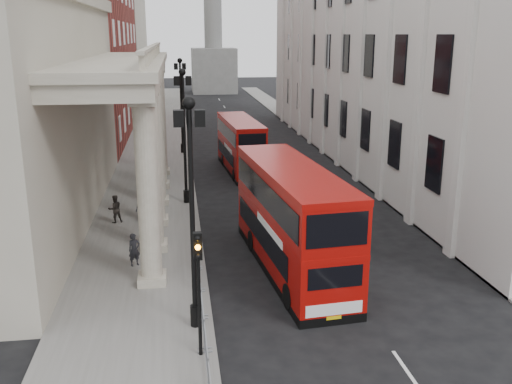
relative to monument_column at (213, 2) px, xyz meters
name	(u,v)px	position (x,y,z in m)	size (l,w,h in m)	color
sidewalk_west	(154,169)	(-9.00, -62.00, -15.92)	(6.00, 140.00, 0.12)	slate
sidewalk_east	(354,163)	(7.50, -62.00, -15.92)	(3.00, 140.00, 0.12)	slate
kerb	(191,168)	(-6.05, -62.00, -15.91)	(0.20, 140.00, 0.14)	slate
portico_building	(3,117)	(-16.50, -74.00, -9.98)	(9.00, 28.00, 12.00)	gray
brick_building	(81,28)	(-16.50, -44.00, -4.98)	(9.00, 32.00, 22.00)	maroon
west_building_far	(113,37)	(-16.50, -12.00, -5.98)	(9.00, 30.00, 20.00)	gray
east_building	(383,8)	(10.00, -60.00, -3.48)	(8.00, 55.00, 25.00)	beige
monument_column	(213,2)	(0.00, 0.00, 0.00)	(8.00, 8.00, 54.20)	#60605E
lamp_post_south	(192,200)	(-6.60, -88.00, -11.07)	(1.05, 0.44, 8.32)	black
lamp_post_mid	(184,127)	(-6.60, -72.00, -11.07)	(1.05, 0.44, 8.32)	black
lamp_post_north	(181,99)	(-6.60, -56.00, -11.07)	(1.05, 0.44, 8.32)	black
traffic_light	(198,272)	(-6.50, -90.02, -12.88)	(0.28, 0.33, 4.30)	black
crowd_barriers	(205,336)	(-6.35, -89.78, -15.31)	(0.50, 18.75, 1.10)	gray
bus_near	(292,217)	(-2.06, -83.05, -13.49)	(3.69, 11.25, 4.77)	#9B0A07
bus_far	(240,144)	(-2.18, -63.28, -13.86)	(2.92, 9.55, 4.06)	#A80B07
pedestrian_a	(134,250)	(-9.16, -81.96, -15.09)	(0.56, 0.37, 1.54)	black
pedestrian_b	(115,209)	(-10.65, -75.49, -15.06)	(0.78, 0.61, 1.60)	black
pedestrian_c	(143,206)	(-9.11, -75.24, -15.04)	(0.80, 0.52, 1.64)	black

